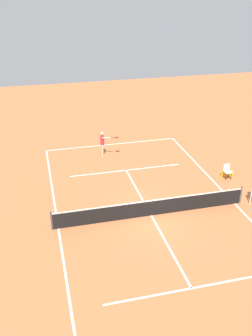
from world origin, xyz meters
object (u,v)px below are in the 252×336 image
player_serving (103,141)px  courtside_chair_mid (227,171)px  equipment_bag (227,174)px  tennis_ball (83,165)px

player_serving → courtside_chair_mid: (-6.96, 5.36, -0.54)m
player_serving → equipment_bag: size_ratio=2.36×
player_serving → equipment_bag: (-7.12, 5.09, -0.92)m
player_serving → courtside_chair_mid: bearing=63.7°
player_serving → tennis_ball: (1.70, 1.30, -1.04)m
equipment_bag → courtside_chair_mid: bearing=59.5°
player_serving → equipment_bag: bearing=65.7°
courtside_chair_mid → equipment_bag: bearing=-120.5°
tennis_ball → equipment_bag: equipment_bag is taller
equipment_bag → tennis_ball: bearing=-23.3°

